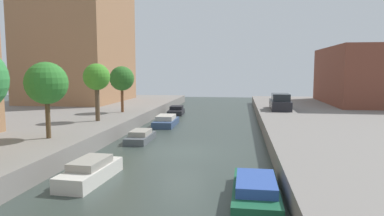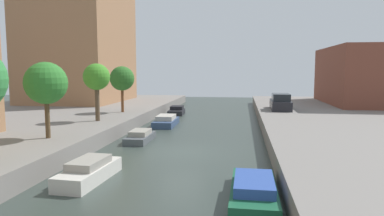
{
  "view_description": "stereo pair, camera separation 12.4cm",
  "coord_description": "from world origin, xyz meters",
  "px_view_note": "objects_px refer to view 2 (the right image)",
  "views": [
    {
      "loc": [
        3.35,
        -19.74,
        4.75
      ],
      "look_at": [
        -0.6,
        8.47,
        1.67
      ],
      "focal_mm": 32.62,
      "sensor_mm": 36.0,
      "label": 1
    },
    {
      "loc": [
        3.48,
        -19.72,
        4.75
      ],
      "look_at": [
        -0.6,
        8.47,
        1.67
      ],
      "focal_mm": 32.62,
      "sensor_mm": 36.0,
      "label": 2
    }
  ],
  "objects_px": {
    "moored_boat_left_2": "(89,171)",
    "moored_boat_left_4": "(166,121)",
    "street_tree_2": "(46,83)",
    "parked_car": "(281,103)",
    "moored_boat_left_5": "(177,111)",
    "moored_boat_right_2": "(254,190)",
    "street_tree_3": "(97,78)",
    "low_block_right": "(374,76)",
    "street_tree_4": "(122,79)",
    "moored_boat_left_3": "(140,137)"
  },
  "relations": [
    {
      "from": "parked_car",
      "to": "moored_boat_right_2",
      "type": "xyz_separation_m",
      "value": [
        -3.17,
        -21.46,
        -1.29
      ]
    },
    {
      "from": "low_block_right",
      "to": "moored_boat_left_3",
      "type": "height_order",
      "value": "low_block_right"
    },
    {
      "from": "street_tree_4",
      "to": "moored_boat_left_3",
      "type": "bearing_deg",
      "value": -63.0
    },
    {
      "from": "street_tree_3",
      "to": "moored_boat_left_3",
      "type": "distance_m",
      "value": 5.95
    },
    {
      "from": "street_tree_2",
      "to": "moored_boat_left_4",
      "type": "relative_size",
      "value": 1.0
    },
    {
      "from": "moored_boat_right_2",
      "to": "moored_boat_left_4",
      "type": "bearing_deg",
      "value": 112.87
    },
    {
      "from": "street_tree_2",
      "to": "street_tree_3",
      "type": "bearing_deg",
      "value": 90.0
    },
    {
      "from": "low_block_right",
      "to": "moored_boat_left_5",
      "type": "relative_size",
      "value": 4.42
    },
    {
      "from": "parked_car",
      "to": "moored_boat_right_2",
      "type": "relative_size",
      "value": 0.99
    },
    {
      "from": "street_tree_2",
      "to": "moored_boat_left_3",
      "type": "relative_size",
      "value": 1.26
    },
    {
      "from": "parked_car",
      "to": "low_block_right",
      "type": "bearing_deg",
      "value": 34.53
    },
    {
      "from": "moored_boat_left_5",
      "to": "street_tree_4",
      "type": "bearing_deg",
      "value": -118.24
    },
    {
      "from": "street_tree_2",
      "to": "moored_boat_left_2",
      "type": "relative_size",
      "value": 1.09
    },
    {
      "from": "street_tree_3",
      "to": "moored_boat_left_5",
      "type": "distance_m",
      "value": 13.4
    },
    {
      "from": "moored_boat_left_3",
      "to": "moored_boat_left_5",
      "type": "bearing_deg",
      "value": 91.04
    },
    {
      "from": "street_tree_3",
      "to": "moored_boat_left_3",
      "type": "height_order",
      "value": "street_tree_3"
    },
    {
      "from": "moored_boat_left_5",
      "to": "street_tree_2",
      "type": "bearing_deg",
      "value": -100.88
    },
    {
      "from": "street_tree_3",
      "to": "moored_boat_left_2",
      "type": "xyz_separation_m",
      "value": [
        4.18,
        -10.67,
        -3.79
      ]
    },
    {
      "from": "street_tree_2",
      "to": "moored_boat_left_3",
      "type": "height_order",
      "value": "street_tree_2"
    },
    {
      "from": "street_tree_4",
      "to": "moored_boat_left_5",
      "type": "bearing_deg",
      "value": 61.76
    },
    {
      "from": "street_tree_4",
      "to": "moored_boat_left_5",
      "type": "relative_size",
      "value": 1.3
    },
    {
      "from": "parked_car",
      "to": "moored_boat_left_5",
      "type": "relative_size",
      "value": 1.44
    },
    {
      "from": "parked_car",
      "to": "moored_boat_left_4",
      "type": "height_order",
      "value": "parked_car"
    },
    {
      "from": "street_tree_4",
      "to": "parked_car",
      "type": "height_order",
      "value": "street_tree_4"
    },
    {
      "from": "moored_boat_left_2",
      "to": "moored_boat_left_5",
      "type": "bearing_deg",
      "value": 91.29
    },
    {
      "from": "street_tree_2",
      "to": "street_tree_3",
      "type": "height_order",
      "value": "street_tree_3"
    },
    {
      "from": "moored_boat_left_2",
      "to": "street_tree_4",
      "type": "bearing_deg",
      "value": 104.49
    },
    {
      "from": "moored_boat_right_2",
      "to": "low_block_right",
      "type": "bearing_deg",
      "value": 64.11
    },
    {
      "from": "street_tree_2",
      "to": "parked_car",
      "type": "xyz_separation_m",
      "value": [
        14.31,
        16.33,
        -2.39
      ]
    },
    {
      "from": "moored_boat_left_3",
      "to": "moored_boat_left_5",
      "type": "xyz_separation_m",
      "value": [
        -0.26,
        14.52,
        0.06
      ]
    },
    {
      "from": "street_tree_4",
      "to": "moored_boat_left_2",
      "type": "xyz_separation_m",
      "value": [
        4.18,
        -16.16,
        -3.59
      ]
    },
    {
      "from": "moored_boat_left_3",
      "to": "moored_boat_right_2",
      "type": "distance_m",
      "value": 12.06
    },
    {
      "from": "street_tree_2",
      "to": "moored_boat_left_2",
      "type": "xyz_separation_m",
      "value": [
        4.18,
        -3.92,
        -3.63
      ]
    },
    {
      "from": "street_tree_2",
      "to": "moored_boat_left_3",
      "type": "bearing_deg",
      "value": 49.12
    },
    {
      "from": "moored_boat_left_5",
      "to": "moored_boat_right_2",
      "type": "distance_m",
      "value": 25.31
    },
    {
      "from": "street_tree_3",
      "to": "moored_boat_left_3",
      "type": "xyz_separation_m",
      "value": [
        3.92,
        -2.21,
        -3.89
      ]
    },
    {
      "from": "moored_boat_left_2",
      "to": "moored_boat_left_4",
      "type": "bearing_deg",
      "value": 89.96
    },
    {
      "from": "street_tree_3",
      "to": "street_tree_4",
      "type": "bearing_deg",
      "value": 90.0
    },
    {
      "from": "street_tree_3",
      "to": "moored_boat_left_5",
      "type": "relative_size",
      "value": 1.35
    },
    {
      "from": "moored_boat_left_2",
      "to": "moored_boat_left_4",
      "type": "relative_size",
      "value": 0.92
    },
    {
      "from": "moored_boat_left_3",
      "to": "moored_boat_left_4",
      "type": "xyz_separation_m",
      "value": [
        0.26,
        6.82,
        0.06
      ]
    },
    {
      "from": "parked_car",
      "to": "moored_boat_left_5",
      "type": "height_order",
      "value": "parked_car"
    },
    {
      "from": "street_tree_3",
      "to": "moored_boat_right_2",
      "type": "distance_m",
      "value": 16.73
    },
    {
      "from": "low_block_right",
      "to": "moored_boat_left_4",
      "type": "xyz_separation_m",
      "value": [
        -21.01,
        -12.46,
        -3.79
      ]
    },
    {
      "from": "low_block_right",
      "to": "moored_boat_right_2",
      "type": "distance_m",
      "value": 32.4
    },
    {
      "from": "low_block_right",
      "to": "street_tree_4",
      "type": "bearing_deg",
      "value": -155.31
    },
    {
      "from": "street_tree_2",
      "to": "moored_boat_left_4",
      "type": "distance_m",
      "value": 12.64
    },
    {
      "from": "street_tree_2",
      "to": "street_tree_4",
      "type": "height_order",
      "value": "street_tree_2"
    },
    {
      "from": "low_block_right",
      "to": "moored_boat_left_4",
      "type": "distance_m",
      "value": 24.72
    },
    {
      "from": "parked_car",
      "to": "moored_boat_left_4",
      "type": "xyz_separation_m",
      "value": [
        -10.12,
        -4.98,
        -1.27
      ]
    }
  ]
}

